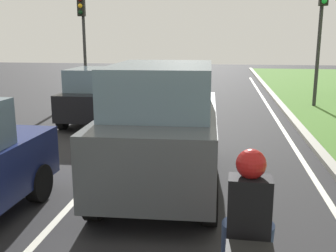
% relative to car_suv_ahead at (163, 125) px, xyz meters
% --- Properties ---
extents(ground_plane, '(60.00, 60.00, 0.00)m').
position_rel_car_suv_ahead_xyz_m(ground_plane, '(-0.70, 5.29, -1.17)').
color(ground_plane, '#262628').
extents(lane_line_center, '(0.12, 32.00, 0.01)m').
position_rel_car_suv_ahead_xyz_m(lane_line_center, '(-1.40, 5.29, -1.16)').
color(lane_line_center, silver).
rests_on(lane_line_center, ground).
extents(lane_line_right_edge, '(0.12, 32.00, 0.01)m').
position_rel_car_suv_ahead_xyz_m(lane_line_right_edge, '(2.90, 5.29, -1.16)').
color(lane_line_right_edge, silver).
rests_on(lane_line_right_edge, ground).
extents(curb_right, '(0.24, 48.00, 0.12)m').
position_rel_car_suv_ahead_xyz_m(curb_right, '(3.40, 5.29, -1.11)').
color(curb_right, '#9E9B93').
rests_on(curb_right, ground).
extents(car_suv_ahead, '(2.10, 4.56, 2.28)m').
position_rel_car_suv_ahead_xyz_m(car_suv_ahead, '(0.00, 0.00, 0.00)').
color(car_suv_ahead, '#474C51').
rests_on(car_suv_ahead, ground).
extents(car_hatchback_far, '(1.73, 3.70, 1.78)m').
position_rel_car_suv_ahead_xyz_m(car_hatchback_far, '(-2.98, 5.47, -0.28)').
color(car_hatchback_far, black).
rests_on(car_hatchback_far, ground).
extents(rider_person, '(0.51, 0.41, 1.16)m').
position_rel_car_suv_ahead_xyz_m(rider_person, '(1.34, -3.45, 0.02)').
color(rider_person, black).
rests_on(rider_person, ground).
extents(traffic_light_near_right, '(0.32, 0.50, 5.01)m').
position_rel_car_suv_ahead_xyz_m(traffic_light_near_right, '(4.70, 9.36, 2.24)').
color(traffic_light_near_right, '#2D2D2D').
rests_on(traffic_light_near_right, ground).
extents(traffic_light_overhead_left, '(0.32, 0.50, 4.77)m').
position_rel_car_suv_ahead_xyz_m(traffic_light_overhead_left, '(-5.43, 11.15, 2.09)').
color(traffic_light_overhead_left, '#2D2D2D').
rests_on(traffic_light_overhead_left, ground).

